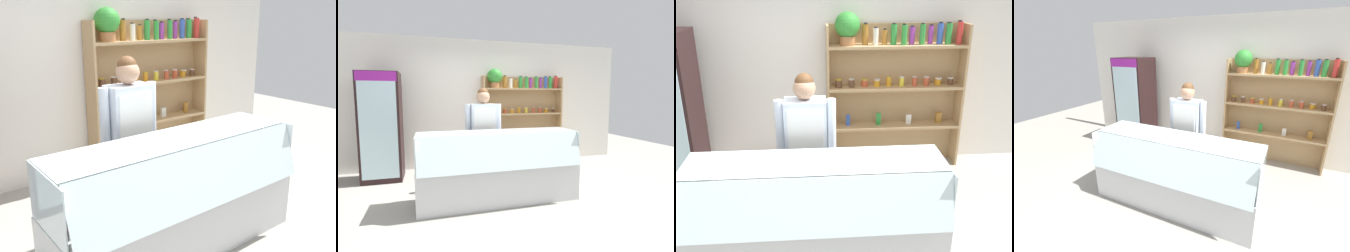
% 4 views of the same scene
% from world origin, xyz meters
% --- Properties ---
extents(ground_plane, '(12.00, 12.00, 0.00)m').
position_xyz_m(ground_plane, '(0.00, 0.00, 0.00)').
color(ground_plane, gray).
extents(back_wall, '(6.80, 0.10, 2.70)m').
position_xyz_m(back_wall, '(0.00, 2.04, 1.35)').
color(back_wall, white).
rests_on(back_wall, ground).
extents(drinks_fridge, '(0.67, 0.65, 1.93)m').
position_xyz_m(drinks_fridge, '(-1.84, 1.46, 0.97)').
color(drinks_fridge, black).
rests_on(drinks_fridge, ground).
extents(shelving_unit, '(1.81, 0.32, 2.09)m').
position_xyz_m(shelving_unit, '(0.89, 1.86, 1.22)').
color(shelving_unit, tan).
rests_on(shelving_unit, ground).
extents(deli_display_case, '(2.27, 0.74, 1.01)m').
position_xyz_m(deli_display_case, '(-0.09, -0.07, 0.31)').
color(deli_display_case, silver).
rests_on(deli_display_case, ground).
extents(shop_clerk, '(0.60, 0.25, 1.64)m').
position_xyz_m(shop_clerk, '(-0.17, 0.53, 0.97)').
color(shop_clerk, '#4C4233').
rests_on(shop_clerk, ground).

